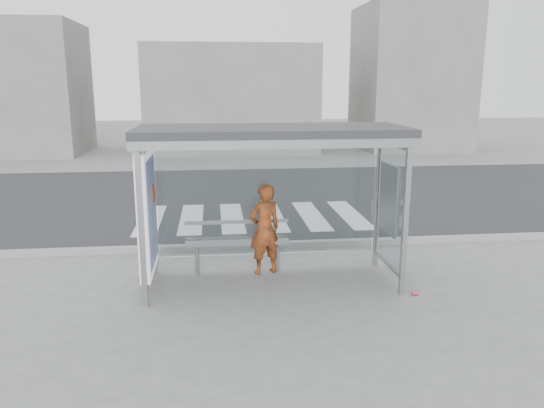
{
  "coord_description": "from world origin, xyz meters",
  "views": [
    {
      "loc": [
        -0.93,
        -8.33,
        3.3
      ],
      "look_at": [
        0.03,
        0.2,
        1.32
      ],
      "focal_mm": 35.0,
      "sensor_mm": 36.0,
      "label": 1
    }
  ],
  "objects_px": {
    "person": "(265,229)",
    "bus_shelter": "(248,167)",
    "bench": "(237,243)",
    "soda_can": "(415,294)"
  },
  "relations": [
    {
      "from": "bus_shelter",
      "to": "bench",
      "type": "relative_size",
      "value": 2.33
    },
    {
      "from": "bus_shelter",
      "to": "bench",
      "type": "xyz_separation_m",
      "value": [
        -0.17,
        0.52,
        -1.43
      ]
    },
    {
      "from": "person",
      "to": "bench",
      "type": "height_order",
      "value": "person"
    },
    {
      "from": "person",
      "to": "bus_shelter",
      "type": "bearing_deg",
      "value": 37.6
    },
    {
      "from": "bus_shelter",
      "to": "person",
      "type": "relative_size",
      "value": 2.65
    },
    {
      "from": "bench",
      "to": "soda_can",
      "type": "xyz_separation_m",
      "value": [
        2.74,
        -1.35,
        -0.53
      ]
    },
    {
      "from": "bus_shelter",
      "to": "soda_can",
      "type": "distance_m",
      "value": 3.34
    },
    {
      "from": "bench",
      "to": "bus_shelter",
      "type": "bearing_deg",
      "value": -71.79
    },
    {
      "from": "bench",
      "to": "soda_can",
      "type": "bearing_deg",
      "value": -26.28
    },
    {
      "from": "soda_can",
      "to": "bus_shelter",
      "type": "bearing_deg",
      "value": 162.05
    }
  ]
}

